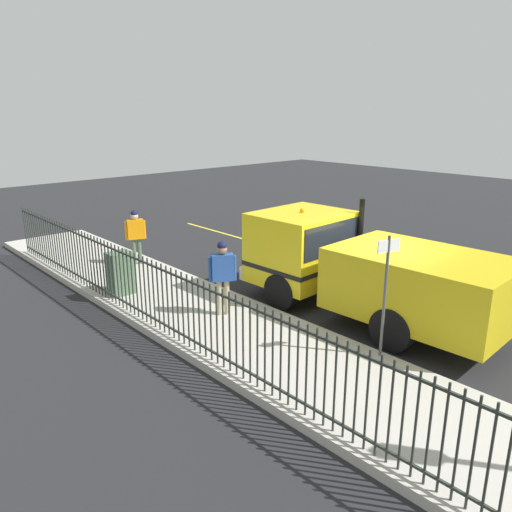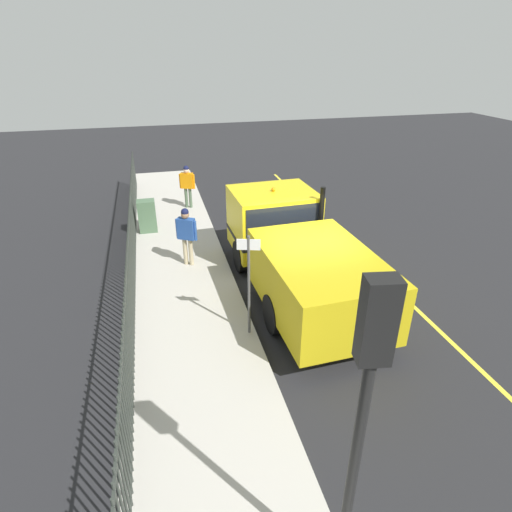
{
  "view_description": "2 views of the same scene",
  "coord_description": "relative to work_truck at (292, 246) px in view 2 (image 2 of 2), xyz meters",
  "views": [
    {
      "loc": [
        9.82,
        6.35,
        4.89
      ],
      "look_at": [
        1.99,
        -2.22,
        1.45
      ],
      "focal_mm": 34.6,
      "sensor_mm": 36.0,
      "label": 1
    },
    {
      "loc": [
        3.75,
        9.07,
        6.17
      ],
      "look_at": [
        1.1,
        -1.37,
        0.67
      ],
      "focal_mm": 29.04,
      "sensor_mm": 36.0,
      "label": 2
    }
  ],
  "objects": [
    {
      "name": "ground_plane",
      "position": [
        -0.3,
        0.5,
        -1.31
      ],
      "size": [
        57.34,
        57.34,
        0.0
      ],
      "primitive_type": "plane",
      "color": "#232326",
      "rests_on": "ground"
    },
    {
      "name": "sidewalk_slab",
      "position": [
        3.01,
        0.5,
        -1.22
      ],
      "size": [
        2.97,
        26.06,
        0.18
      ],
      "primitive_type": "cube",
      "color": "#B7B2A8",
      "rests_on": "ground"
    },
    {
      "name": "lane_marking",
      "position": [
        -2.85,
        0.5,
        -1.3
      ],
      "size": [
        0.12,
        23.46,
        0.01
      ],
      "primitive_type": "cube",
      "color": "yellow",
      "rests_on": "ground"
    },
    {
      "name": "work_truck",
      "position": [
        0.0,
        0.0,
        0.0
      ],
      "size": [
        2.69,
        6.65,
        2.69
      ],
      "rotation": [
        0.0,
        0.0,
        3.18
      ],
      "color": "yellow",
      "rests_on": "ground"
    },
    {
      "name": "worker_standing",
      "position": [
        2.69,
        -1.79,
        -0.02
      ],
      "size": [
        0.59,
        0.45,
        1.81
      ],
      "rotation": [
        0.0,
        0.0,
        2.62
      ],
      "color": "#264C99",
      "rests_on": "sidewalk_slab"
    },
    {
      "name": "pedestrian_distant",
      "position": [
        2.16,
        -6.81,
        -0.06
      ],
      "size": [
        0.6,
        0.39,
        1.74
      ],
      "rotation": [
        0.0,
        0.0,
        5.91
      ],
      "color": "orange",
      "rests_on": "sidewalk_slab"
    },
    {
      "name": "iron_fence",
      "position": [
        4.29,
        0.5,
        -0.33
      ],
      "size": [
        0.04,
        22.19,
        1.59
      ],
      "color": "#2D332D",
      "rests_on": "sidewalk_slab"
    },
    {
      "name": "traffic_light_near",
      "position": [
        1.74,
        7.04,
        1.93
      ],
      "size": [
        0.33,
        0.26,
        4.33
      ],
      "rotation": [
        0.0,
        0.0,
        2.97
      ],
      "color": "black",
      "rests_on": "sidewalk_slab"
    },
    {
      "name": "utility_cabinet",
      "position": [
        3.83,
        -4.7,
        -0.55
      ],
      "size": [
        0.62,
        0.48,
        1.15
      ],
      "primitive_type": "cube",
      "color": "#4C6B4C",
      "rests_on": "sidewalk_slab"
    },
    {
      "name": "traffic_cone",
      "position": [
        -2.14,
        -1.68,
        -1.02
      ],
      "size": [
        0.41,
        0.41,
        0.58
      ],
      "primitive_type": "cone",
      "color": "orange",
      "rests_on": "ground"
    },
    {
      "name": "street_sign",
      "position": [
        1.68,
        1.96,
        0.41
      ],
      "size": [
        0.49,
        0.18,
        2.47
      ],
      "color": "#4C4C4C",
      "rests_on": "sidewalk_slab"
    }
  ]
}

